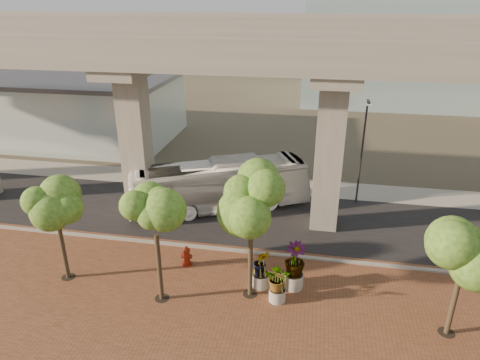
# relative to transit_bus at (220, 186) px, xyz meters

# --- Properties ---
(ground) EXTENTS (160.00, 160.00, 0.00)m
(ground) POSITION_rel_transit_bus_xyz_m (0.89, -3.17, -1.67)
(ground) COLOR #3E3B2D
(ground) RESTS_ON ground
(brick_plaza) EXTENTS (70.00, 13.00, 0.06)m
(brick_plaza) POSITION_rel_transit_bus_xyz_m (0.89, -11.17, -1.64)
(brick_plaza) COLOR brown
(brick_plaza) RESTS_ON ground
(asphalt_road) EXTENTS (90.00, 8.00, 0.04)m
(asphalt_road) POSITION_rel_transit_bus_xyz_m (0.89, -1.17, -1.65)
(asphalt_road) COLOR black
(asphalt_road) RESTS_ON ground
(curb_strip) EXTENTS (70.00, 0.25, 0.16)m
(curb_strip) POSITION_rel_transit_bus_xyz_m (0.89, -5.17, -1.59)
(curb_strip) COLOR gray
(curb_strip) RESTS_ON ground
(far_sidewalk) EXTENTS (90.00, 3.00, 0.06)m
(far_sidewalk) POSITION_rel_transit_bus_xyz_m (0.89, 4.33, -1.64)
(far_sidewalk) COLOR gray
(far_sidewalk) RESTS_ON ground
(transit_viaduct) EXTENTS (72.00, 5.60, 12.40)m
(transit_viaduct) POSITION_rel_transit_bus_xyz_m (0.89, -1.17, 5.61)
(transit_viaduct) COLOR gray
(transit_viaduct) RESTS_ON ground
(station_pavilion) EXTENTS (23.00, 13.00, 6.30)m
(station_pavilion) POSITION_rel_transit_bus_xyz_m (-19.11, 12.83, 1.55)
(station_pavilion) COLOR silver
(station_pavilion) RESTS_ON ground
(transit_bus) EXTENTS (12.07, 7.60, 3.34)m
(transit_bus) POSITION_rel_transit_bus_xyz_m (0.00, 0.00, 0.00)
(transit_bus) COLOR white
(transit_bus) RESTS_ON ground
(fire_hydrant) EXTENTS (0.57, 0.51, 1.14)m
(fire_hydrant) POSITION_rel_transit_bus_xyz_m (-0.23, -6.94, -1.07)
(fire_hydrant) COLOR maroon
(fire_hydrant) RESTS_ON ground
(planter_front) EXTENTS (1.77, 1.77, 1.94)m
(planter_front) POSITION_rel_transit_bus_xyz_m (4.81, -8.96, -0.43)
(planter_front) COLOR gray
(planter_front) RESTS_ON ground
(planter_right) EXTENTS (2.32, 2.32, 2.48)m
(planter_right) POSITION_rel_transit_bus_xyz_m (5.49, -7.81, -0.11)
(planter_right) COLOR gray
(planter_right) RESTS_ON ground
(planter_left) EXTENTS (1.91, 1.91, 2.10)m
(planter_left) POSITION_rel_transit_bus_xyz_m (3.89, -8.01, -0.34)
(planter_left) COLOR gray
(planter_left) RESTS_ON ground
(street_tree_far_west) EXTENTS (3.18, 3.18, 5.59)m
(street_tree_far_west) POSITION_rel_transit_bus_xyz_m (-5.91, -9.09, 2.51)
(street_tree_far_west) COLOR #423626
(street_tree_far_west) RESTS_ON ground
(street_tree_near_west) EXTENTS (2.97, 2.97, 5.73)m
(street_tree_near_west) POSITION_rel_transit_bus_xyz_m (-0.61, -9.83, 2.74)
(street_tree_near_west) COLOR #423626
(street_tree_near_west) RESTS_ON ground
(street_tree_near_east) EXTENTS (3.66, 3.66, 6.62)m
(street_tree_near_east) POSITION_rel_transit_bus_xyz_m (3.48, -8.76, 3.32)
(street_tree_near_east) COLOR #423626
(street_tree_near_east) RESTS_ON ground
(street_tree_far_east) EXTENTS (3.62, 3.62, 5.65)m
(street_tree_far_east) POSITION_rel_transit_bus_xyz_m (12.16, -9.79, 2.37)
(street_tree_far_east) COLOR #423626
(street_tree_far_east) RESTS_ON ground
(streetlamp_west) EXTENTS (0.46, 1.34, 9.27)m
(streetlamp_west) POSITION_rel_transit_bus_xyz_m (-7.24, 3.18, 3.73)
(streetlamp_west) COLOR #333237
(streetlamp_west) RESTS_ON ground
(streetlamp_east) EXTENTS (0.36, 1.05, 7.27)m
(streetlamp_east) POSITION_rel_transit_bus_xyz_m (9.17, 2.41, 2.58)
(streetlamp_east) COLOR #2C2C30
(streetlamp_east) RESTS_ON ground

